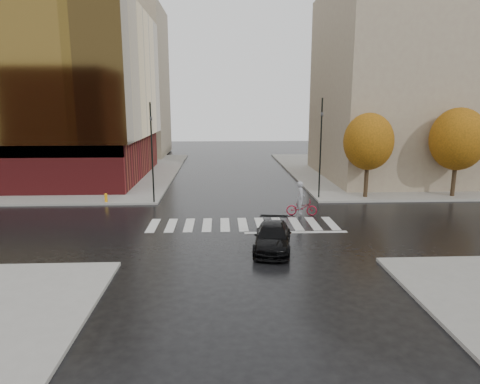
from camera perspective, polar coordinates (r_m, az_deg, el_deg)
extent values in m
plane|color=black|center=(25.99, 0.43, -4.65)|extent=(120.00, 120.00, 0.00)
cube|color=gray|center=(50.45, -25.57, 2.31)|extent=(30.00, 30.00, 0.15)
cube|color=gray|center=(51.56, 23.09, 2.70)|extent=(30.00, 30.00, 0.15)
cube|color=silver|center=(26.46, 0.37, -4.34)|extent=(12.00, 3.00, 0.01)
cube|color=maroon|center=(47.89, -28.26, 4.13)|extent=(26.00, 18.00, 4.00)
cube|color=olive|center=(47.69, -29.22, 13.68)|extent=(27.00, 19.00, 12.00)
cube|color=gray|center=(45.77, 21.58, 13.22)|extent=(16.00, 16.00, 18.00)
cube|color=gray|center=(63.67, -16.45, 13.81)|extent=(14.00, 12.00, 20.00)
cylinder|color=black|center=(34.71, 16.48, 1.66)|extent=(0.32, 0.32, 2.80)
ellipsoid|color=#AA6110|center=(34.35, 16.76, 6.46)|extent=(3.80, 3.80, 4.37)
cylinder|color=black|center=(37.59, 26.62, 1.64)|extent=(0.32, 0.32, 2.80)
ellipsoid|color=#AA6110|center=(37.24, 27.05, 6.30)|extent=(4.20, 4.20, 4.83)
imported|color=black|center=(21.96, 4.36, -6.03)|extent=(2.49, 4.68, 1.29)
imported|color=maroon|center=(28.73, 8.23, -2.08)|extent=(2.10, 0.95, 1.07)
imported|color=#989AA1|center=(28.56, 8.07, -0.73)|extent=(0.61, 0.85, 2.17)
cylinder|color=black|center=(31.78, -11.65, 5.09)|extent=(0.12, 0.12, 7.27)
imported|color=black|center=(31.60, -11.85, 9.84)|extent=(0.19, 0.16, 0.91)
cylinder|color=black|center=(33.32, 10.69, 5.70)|extent=(0.12, 0.12, 7.59)
imported|color=black|center=(33.15, 10.87, 10.43)|extent=(0.22, 0.23, 0.95)
cylinder|color=orange|center=(33.25, -17.43, -0.81)|extent=(0.22, 0.22, 0.54)
sphere|color=orange|center=(33.20, -17.46, -0.35)|extent=(0.23, 0.23, 0.23)
cylinder|color=#4A2B1A|center=(24.97, 6.25, -5.40)|extent=(0.70, 0.70, 0.01)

